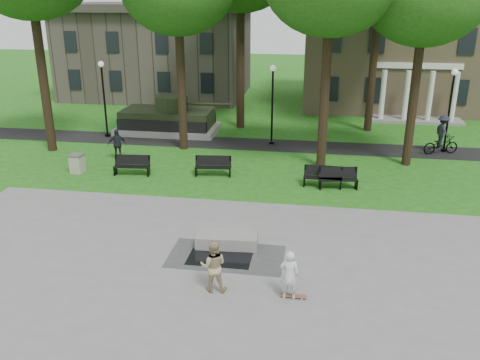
# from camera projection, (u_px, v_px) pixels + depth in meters

# --- Properties ---
(ground) EXTENTS (120.00, 120.00, 0.00)m
(ground) POSITION_uv_depth(u_px,v_px,m) (226.00, 232.00, 19.53)
(ground) COLOR #1F5113
(ground) RESTS_ON ground
(plaza) EXTENTS (22.00, 16.00, 0.02)m
(plaza) POSITION_uv_depth(u_px,v_px,m) (195.00, 306.00, 14.90)
(plaza) COLOR gray
(plaza) RESTS_ON ground
(footpath) EXTENTS (44.00, 2.60, 0.01)m
(footpath) POSITION_uv_depth(u_px,v_px,m) (263.00, 145.00, 30.64)
(footpath) COLOR black
(footpath) RESTS_ON ground
(building_right) EXTENTS (17.00, 12.00, 8.60)m
(building_right) POSITION_uv_depth(u_px,v_px,m) (408.00, 50.00, 40.61)
(building_right) COLOR #9E8460
(building_right) RESTS_ON ground
(building_left) EXTENTS (15.00, 10.00, 7.20)m
(building_left) POSITION_uv_depth(u_px,v_px,m) (158.00, 54.00, 44.45)
(building_left) COLOR #4C443D
(building_left) RESTS_ON ground
(lamp_left) EXTENTS (0.36, 0.36, 4.73)m
(lamp_left) POSITION_uv_depth(u_px,v_px,m) (104.00, 93.00, 31.44)
(lamp_left) COLOR black
(lamp_left) RESTS_ON ground
(lamp_mid) EXTENTS (0.36, 0.36, 4.73)m
(lamp_mid) POSITION_uv_depth(u_px,v_px,m) (272.00, 98.00, 29.88)
(lamp_mid) COLOR black
(lamp_mid) RESTS_ON ground
(lamp_right) EXTENTS (0.36, 0.36, 4.73)m
(lamp_right) POSITION_uv_depth(u_px,v_px,m) (450.00, 104.00, 28.39)
(lamp_right) COLOR black
(lamp_right) RESTS_ON ground
(tank_monument) EXTENTS (7.45, 3.40, 2.40)m
(tank_monument) POSITION_uv_depth(u_px,v_px,m) (168.00, 119.00, 33.16)
(tank_monument) COLOR gray
(tank_monument) RESTS_ON ground
(puddle) EXTENTS (2.20, 1.20, 0.00)m
(puddle) POSITION_uv_depth(u_px,v_px,m) (219.00, 259.00, 17.50)
(puddle) COLOR black
(puddle) RESTS_ON plaza
(concrete_block) EXTENTS (2.26, 1.15, 0.45)m
(concrete_block) POSITION_uv_depth(u_px,v_px,m) (227.00, 239.00, 18.37)
(concrete_block) COLOR gray
(concrete_block) RESTS_ON plaza
(skateboard) EXTENTS (0.78, 0.22, 0.07)m
(skateboard) POSITION_uv_depth(u_px,v_px,m) (293.00, 297.00, 15.26)
(skateboard) COLOR brown
(skateboard) RESTS_ON plaza
(skateboarder) EXTENTS (0.58, 0.39, 1.58)m
(skateboarder) POSITION_uv_depth(u_px,v_px,m) (289.00, 275.00, 14.98)
(skateboarder) COLOR silver
(skateboarder) RESTS_ON plaza
(friend_watching) EXTENTS (0.88, 0.72, 1.68)m
(friend_watching) POSITION_uv_depth(u_px,v_px,m) (213.00, 266.00, 15.38)
(friend_watching) COLOR tan
(friend_watching) RESTS_ON plaza
(pedestrian_walker) EXTENTS (1.08, 0.77, 1.70)m
(pedestrian_walker) POSITION_uv_depth(u_px,v_px,m) (117.00, 144.00, 27.69)
(pedestrian_walker) COLOR black
(pedestrian_walker) RESTS_ON ground
(cyclist) EXTENTS (2.17, 1.32, 2.25)m
(cyclist) POSITION_uv_depth(u_px,v_px,m) (442.00, 138.00, 28.62)
(cyclist) COLOR black
(cyclist) RESTS_ON ground
(park_bench_0) EXTENTS (1.83, 0.67, 1.00)m
(park_bench_0) POSITION_uv_depth(u_px,v_px,m) (132.00, 165.00, 25.47)
(park_bench_0) COLOR black
(park_bench_0) RESTS_ON ground
(park_bench_1) EXTENTS (1.84, 0.71, 1.00)m
(park_bench_1) POSITION_uv_depth(u_px,v_px,m) (213.00, 165.00, 25.35)
(park_bench_1) COLOR black
(park_bench_1) RESTS_ON ground
(park_bench_2) EXTENTS (1.82, 0.62, 1.00)m
(park_bench_2) POSITION_uv_depth(u_px,v_px,m) (323.00, 176.00, 23.90)
(park_bench_2) COLOR black
(park_bench_2) RESTS_ON ground
(park_bench_3) EXTENTS (1.85, 0.80, 1.00)m
(park_bench_3) POSITION_uv_depth(u_px,v_px,m) (338.00, 178.00, 23.70)
(park_bench_3) COLOR black
(park_bench_3) RESTS_ON ground
(trash_bin) EXTENTS (0.70, 0.70, 0.96)m
(trash_bin) POSITION_uv_depth(u_px,v_px,m) (77.00, 163.00, 25.79)
(trash_bin) COLOR #ADA58F
(trash_bin) RESTS_ON ground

